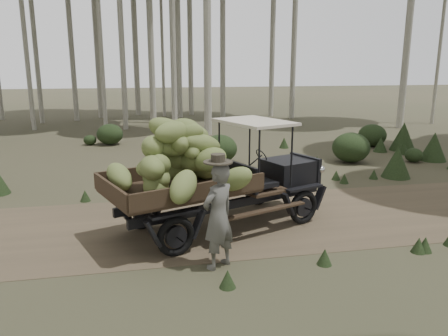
% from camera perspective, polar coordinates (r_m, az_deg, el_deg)
% --- Properties ---
extents(ground, '(120.00, 120.00, 0.00)m').
position_cam_1_polar(ground, '(9.86, 0.09, -7.11)').
color(ground, '#473D2B').
rests_on(ground, ground).
extents(dirt_track, '(70.00, 4.00, 0.01)m').
position_cam_1_polar(dirt_track, '(9.86, 0.09, -7.09)').
color(dirt_track, brown).
rests_on(dirt_track, ground).
extents(banana_truck, '(5.15, 3.43, 2.56)m').
position_cam_1_polar(banana_truck, '(8.89, -3.27, 0.36)').
color(banana_truck, black).
rests_on(banana_truck, ground).
extents(farmer, '(0.81, 0.75, 2.01)m').
position_cam_1_polar(farmer, '(7.46, -0.76, -6.17)').
color(farmer, '#53524C').
rests_on(farmer, ground).
extents(undergrowth, '(21.92, 21.54, 1.39)m').
position_cam_1_polar(undergrowth, '(10.95, 6.46, -2.17)').
color(undergrowth, '#233319').
rests_on(undergrowth, ground).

